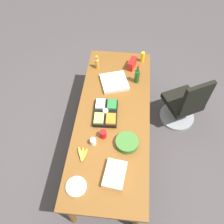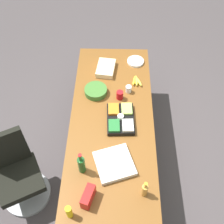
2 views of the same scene
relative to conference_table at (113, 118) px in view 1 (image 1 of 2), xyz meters
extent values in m
plane|color=#453F40|center=(0.00, 0.00, -0.68)|extent=(10.00, 10.00, 0.00)
cube|color=brown|center=(0.00, 0.00, 0.05)|extent=(2.49, 0.94, 0.04)
cylinder|color=brown|center=(-1.16, -0.38, -0.32)|extent=(0.07, 0.07, 0.70)
cylinder|color=brown|center=(1.16, -0.38, -0.32)|extent=(0.07, 0.07, 0.70)
cylinder|color=brown|center=(-1.16, 0.38, -0.32)|extent=(0.07, 0.07, 0.70)
cylinder|color=brown|center=(1.16, 0.38, -0.32)|extent=(0.07, 0.07, 0.70)
cylinder|color=gray|center=(0.59, -1.00, -0.65)|extent=(0.56, 0.56, 0.05)
cylinder|color=gray|center=(0.59, -1.00, -0.44)|extent=(0.06, 0.06, 0.37)
cube|color=black|center=(0.59, -1.00, -0.26)|extent=(0.65, 0.65, 0.09)
cube|color=black|center=(0.39, -1.11, 0.05)|extent=(0.25, 0.41, 0.53)
cube|color=red|center=(0.92, -0.19, 0.14)|extent=(0.21, 0.14, 0.14)
cylinder|color=#C6893A|center=(0.85, 0.32, 0.14)|extent=(0.07, 0.07, 0.15)
cylinder|color=#C6893A|center=(0.85, 0.32, 0.25)|extent=(0.03, 0.03, 0.06)
cylinder|color=gold|center=(0.85, 0.32, 0.29)|extent=(0.04, 0.04, 0.01)
ellipsoid|color=yellow|center=(-0.61, 0.27, 0.09)|extent=(0.17, 0.07, 0.04)
ellipsoid|color=yellow|center=(-0.60, 0.30, 0.09)|extent=(0.17, 0.04, 0.04)
ellipsoid|color=#D7D041|center=(-0.60, 0.32, 0.09)|extent=(0.17, 0.10, 0.04)
cube|color=silver|center=(0.56, 0.04, 0.09)|extent=(0.46, 0.46, 0.05)
cylinder|color=white|center=(-0.98, 0.29, 0.08)|extent=(0.28, 0.28, 0.03)
cube|color=beige|center=(-0.81, -0.10, 0.10)|extent=(0.34, 0.26, 0.07)
cylinder|color=red|center=(-0.33, 0.09, 0.12)|extent=(0.08, 0.08, 0.11)
cylinder|color=yellow|center=(1.07, -0.35, 0.15)|extent=(0.07, 0.07, 0.17)
cylinder|color=white|center=(-0.44, 0.19, 0.11)|extent=(0.09, 0.09, 0.09)
cube|color=black|center=(0.00, 0.10, 0.09)|extent=(0.43, 0.32, 0.05)
cube|color=orange|center=(-0.11, 0.02, 0.13)|extent=(0.16, 0.13, 0.03)
cube|color=#266E32|center=(0.12, 0.03, 0.13)|extent=(0.16, 0.13, 0.03)
cube|color=#A7C659|center=(-0.12, 0.17, 0.13)|extent=(0.16, 0.13, 0.03)
cube|color=silver|center=(0.11, 0.18, 0.13)|extent=(0.16, 0.13, 0.03)
cylinder|color=white|center=(0.00, 0.10, 0.14)|extent=(0.07, 0.07, 0.04)
cylinder|color=#194D1D|center=(0.62, -0.28, 0.17)|extent=(0.08, 0.08, 0.21)
cylinder|color=#194D1D|center=(0.62, -0.28, 0.32)|extent=(0.03, 0.03, 0.08)
cylinder|color=red|center=(0.62, -0.28, 0.36)|extent=(0.04, 0.04, 0.01)
cylinder|color=#3C6D2B|center=(-0.41, -0.20, 0.10)|extent=(0.30, 0.30, 0.07)
camera|label=1|loc=(-1.77, -0.16, 2.54)|focal=37.78mm
camera|label=2|loc=(1.88, 0.05, 2.61)|focal=44.99mm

